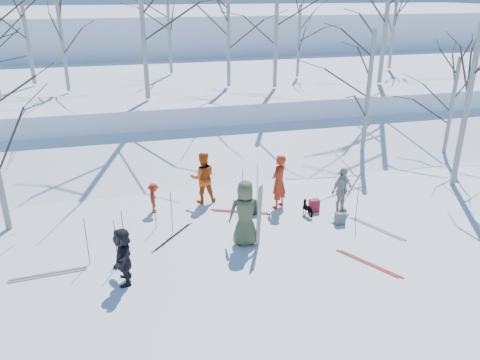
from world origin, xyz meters
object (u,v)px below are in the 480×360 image
object	(u,v)px
backpack_red	(314,206)
backpack_dark	(253,208)
skier_red_north	(279,182)
skier_red_seated	(154,198)
skier_grey_west	(123,256)
skier_cream_east	(342,190)
backpack_grey	(340,219)
dog	(308,209)
skier_redor_behind	(203,178)
skier_olive_center	(245,213)

from	to	relation	value
backpack_red	backpack_dark	bearing A→B (deg)	170.64
backpack_dark	skier_red_north	bearing A→B (deg)	16.85
skier_red_seated	skier_grey_west	world-z (taller)	skier_grey_west
skier_cream_east	backpack_grey	world-z (taller)	skier_cream_east
backpack_dark	backpack_red	bearing A→B (deg)	-9.36
dog	backpack_dark	xyz separation A→B (m)	(-1.71, 0.57, -0.05)
skier_cream_east	backpack_red	distance (m)	1.02
skier_red_seated	backpack_grey	world-z (taller)	skier_red_seated
skier_red_north	skier_redor_behind	size ratio (longest dim) A/B	1.03
dog	skier_olive_center	bearing A→B (deg)	9.39
skier_red_north	dog	xyz separation A→B (m)	(0.73, -0.86, -0.67)
skier_redor_behind	backpack_grey	world-z (taller)	skier_redor_behind
skier_cream_east	skier_grey_west	world-z (taller)	skier_cream_east
skier_grey_west	dog	xyz separation A→B (m)	(5.83, 2.31, -0.49)
skier_red_seated	dog	distance (m)	5.01
skier_red_seated	backpack_dark	distance (m)	3.22
skier_red_north	skier_redor_behind	bearing A→B (deg)	-63.43
skier_grey_west	skier_red_seated	bearing A→B (deg)	167.50
skier_cream_east	backpack_dark	world-z (taller)	skier_cream_east
skier_grey_west	skier_olive_center	bearing A→B (deg)	110.80
dog	backpack_dark	distance (m)	1.80
skier_olive_center	skier_red_seated	distance (m)	3.62
skier_red_north	backpack_red	distance (m)	1.40
skier_redor_behind	skier_red_seated	world-z (taller)	skier_redor_behind
skier_olive_center	skier_grey_west	distance (m)	3.57
skier_red_seated	skier_redor_behind	bearing A→B (deg)	-70.63
skier_olive_center	dog	world-z (taller)	skier_olive_center
skier_redor_behind	backpack_grey	size ratio (longest dim) A/B	4.67
backpack_grey	skier_olive_center	bearing A→B (deg)	-172.57
skier_cream_east	backpack_red	world-z (taller)	skier_cream_east
dog	skier_grey_west	bearing A→B (deg)	4.51
backpack_dark	dog	bearing A→B (deg)	-18.31
skier_red_north	backpack_dark	world-z (taller)	skier_red_north
skier_red_north	backpack_red	bearing A→B (deg)	109.37
skier_red_north	backpack_dark	bearing A→B (deg)	-22.51
backpack_red	dog	bearing A→B (deg)	-141.74
skier_olive_center	dog	size ratio (longest dim) A/B	3.28
skier_grey_west	skier_red_north	bearing A→B (deg)	124.81
skier_red_north	skier_redor_behind	xyz separation A→B (m)	(-2.35, 1.05, -0.03)
skier_redor_behind	dog	size ratio (longest dim) A/B	3.02
backpack_grey	skier_red_north	bearing A→B (deg)	131.30
skier_red_seated	backpack_red	size ratio (longest dim) A/B	2.39
skier_grey_west	dog	size ratio (longest dim) A/B	2.53
skier_red_north	backpack_dark	xyz separation A→B (m)	(-0.98, -0.30, -0.72)
skier_red_seated	skier_cream_east	size ratio (longest dim) A/B	0.65
skier_cream_east	skier_redor_behind	bearing A→B (deg)	131.51
skier_red_seated	dog	xyz separation A→B (m)	(4.77, -1.51, -0.25)
skier_grey_west	dog	distance (m)	6.29
dog	skier_redor_behind	bearing A→B (deg)	-48.92
skier_olive_center	backpack_dark	world-z (taller)	skier_olive_center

